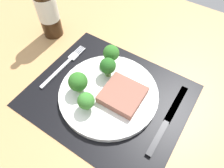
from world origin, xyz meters
TOP-DOWN VIEW (x-y plane):
  - ground_plane at (0.00, 0.00)cm, footprint 140.00×110.00cm
  - placemat at (0.00, 0.00)cm, footprint 41.80×34.73cm
  - plate at (0.00, 0.00)cm, footprint 26.66×26.66cm
  - steak at (3.98, 0.63)cm, footprint 10.41×10.08cm
  - broccoli_near_fork at (-1.83, -6.93)cm, footprint 4.26×4.26cm
  - broccoli_center at (-6.81, -3.72)cm, footprint 5.02×5.02cm
  - broccoli_front_edge at (-3.39, 4.85)cm, footprint 4.46×4.46cm
  - broccoli_near_steak at (-5.22, 9.32)cm, footprint 4.66×4.66cm
  - fork at (-17.06, 1.42)cm, footprint 2.40×19.20cm
  - knife at (16.58, 0.53)cm, footprint 1.80×23.00cm
  - wine_bottle at (-30.08, 10.99)cm, footprint 6.60×6.60cm

SIDE VIEW (x-z plane):
  - ground_plane at x=0.00cm, z-range -3.00..0.00cm
  - placemat at x=0.00cm, z-range 0.00..0.30cm
  - fork at x=-17.06cm, z-range 0.30..0.80cm
  - knife at x=16.58cm, z-range 0.20..1.00cm
  - plate at x=0.00cm, z-range 0.30..1.90cm
  - steak at x=3.98cm, z-range 1.90..4.08cm
  - broccoli_near_fork at x=-1.83cm, z-range 2.40..7.87cm
  - broccoli_front_edge at x=-3.39cm, z-range 2.49..8.49cm
  - broccoli_center at x=-6.81cm, z-range 2.39..8.64cm
  - broccoli_near_steak at x=-5.22cm, z-range 2.56..8.69cm
  - wine_bottle at x=-30.08cm, z-range -3.91..26.58cm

